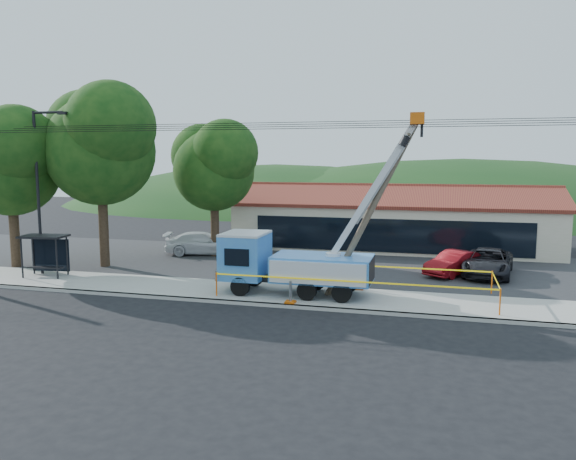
# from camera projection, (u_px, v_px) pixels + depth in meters

# --- Properties ---
(ground) EXTENTS (120.00, 120.00, 0.00)m
(ground) POSITION_uv_depth(u_px,v_px,m) (254.00, 320.00, 22.73)
(ground) COLOR black
(ground) RESTS_ON ground
(curb) EXTENTS (60.00, 0.25, 0.15)m
(curb) POSITION_uv_depth(u_px,v_px,m) (269.00, 305.00, 24.73)
(curb) COLOR #A6A49B
(curb) RESTS_ON ground
(sidewalk) EXTENTS (60.00, 4.00, 0.15)m
(sidewalk) POSITION_uv_depth(u_px,v_px,m) (281.00, 295.00, 26.55)
(sidewalk) COLOR #A6A49B
(sidewalk) RESTS_ON ground
(parking_lot) EXTENTS (60.00, 12.00, 0.10)m
(parking_lot) POSITION_uv_depth(u_px,v_px,m) (316.00, 264.00, 34.22)
(parking_lot) COLOR #28282B
(parking_lot) RESTS_ON ground
(strip_mall) EXTENTS (22.50, 8.53, 4.67)m
(strip_mall) POSITION_uv_depth(u_px,v_px,m) (393.00, 222.00, 40.61)
(strip_mall) COLOR beige
(strip_mall) RESTS_ON ground
(streetlight) EXTENTS (2.13, 0.22, 9.00)m
(streetlight) POSITION_uv_depth(u_px,v_px,m) (41.00, 180.00, 30.36)
(streetlight) COLOR black
(streetlight) RESTS_ON ground
(tree_west_near) EXTENTS (7.56, 6.72, 10.80)m
(tree_west_near) POSITION_uv_depth(u_px,v_px,m) (100.00, 140.00, 32.50)
(tree_west_near) COLOR #332316
(tree_west_near) RESTS_ON ground
(tree_west_far) EXTENTS (6.84, 6.08, 9.48)m
(tree_west_far) POSITION_uv_depth(u_px,v_px,m) (10.00, 157.00, 32.47)
(tree_west_far) COLOR #332316
(tree_west_far) RESTS_ON ground
(tree_lot) EXTENTS (6.30, 5.60, 8.94)m
(tree_lot) POSITION_uv_depth(u_px,v_px,m) (214.00, 162.00, 36.18)
(tree_lot) COLOR #332316
(tree_lot) RESTS_ON ground
(hill_west) EXTENTS (78.40, 56.00, 28.00)m
(hill_west) POSITION_uv_depth(u_px,v_px,m) (276.00, 204.00, 79.26)
(hill_west) COLOR #163D17
(hill_west) RESTS_ON ground
(hill_center) EXTENTS (89.60, 64.00, 32.00)m
(hill_center) POSITION_uv_depth(u_px,v_px,m) (461.00, 208.00, 72.87)
(hill_center) COLOR #163D17
(hill_center) RESTS_ON ground
(utility_truck) EXTENTS (9.28, 3.82, 8.28)m
(utility_truck) POSITION_uv_depth(u_px,v_px,m) (291.00, 262.00, 26.30)
(utility_truck) COLOR black
(utility_truck) RESTS_ON ground
(leaning_pole) EXTENTS (4.16, 1.65, 8.16)m
(leaning_pole) POSITION_uv_depth(u_px,v_px,m) (375.00, 201.00, 25.11)
(leaning_pole) COLOR brown
(leaning_pole) RESTS_ON ground
(bus_shelter) EXTENTS (2.51, 1.75, 2.25)m
(bus_shelter) POSITION_uv_depth(u_px,v_px,m) (46.00, 246.00, 30.29)
(bus_shelter) COLOR black
(bus_shelter) RESTS_ON ground
(caution_tape) EXTENTS (12.42, 3.77, 1.09)m
(caution_tape) POSITION_uv_depth(u_px,v_px,m) (355.00, 278.00, 26.10)
(caution_tape) COLOR #E95E0C
(caution_tape) RESTS_ON ground
(car_silver) EXTENTS (2.49, 4.64, 1.50)m
(car_silver) POSITION_uv_depth(u_px,v_px,m) (255.00, 262.00, 35.15)
(car_silver) COLOR silver
(car_silver) RESTS_ON ground
(car_red) EXTENTS (3.45, 4.10, 1.32)m
(car_red) POSITION_uv_depth(u_px,v_px,m) (454.00, 277.00, 30.92)
(car_red) COLOR maroon
(car_red) RESTS_ON ground
(car_white) EXTENTS (5.45, 3.32, 1.48)m
(car_white) POSITION_uv_depth(u_px,v_px,m) (204.00, 256.00, 37.55)
(car_white) COLOR white
(car_white) RESTS_ON ground
(car_dark) EXTENTS (3.20, 5.55, 1.46)m
(car_dark) POSITION_uv_depth(u_px,v_px,m) (487.00, 277.00, 30.83)
(car_dark) COLOR black
(car_dark) RESTS_ON ground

